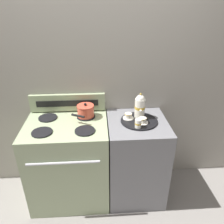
{
  "coord_description": "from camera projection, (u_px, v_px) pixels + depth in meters",
  "views": [
    {
      "loc": [
        0.02,
        -1.81,
        1.95
      ],
      "look_at": [
        0.15,
        0.07,
        0.98
      ],
      "focal_mm": 35.0,
      "sensor_mm": 36.0,
      "label": 1
    }
  ],
  "objects": [
    {
      "name": "control_panel",
      "position": [
        68.0,
        102.0,
        2.27
      ],
      "size": [
        0.77,
        0.05,
        0.18
      ],
      "color": "#9EAD84",
      "rests_on": "stove"
    },
    {
      "name": "side_counter",
      "position": [
        136.0,
        159.0,
        2.31
      ],
      "size": [
        0.58,
        0.6,
        0.9
      ],
      "color": "slate",
      "rests_on": "ground"
    },
    {
      "name": "teacup_right",
      "position": [
        128.0,
        116.0,
        2.13
      ],
      "size": [
        0.11,
        0.11,
        0.05
      ],
      "color": "white",
      "rests_on": "serving_tray"
    },
    {
      "name": "saucepan",
      "position": [
        86.0,
        111.0,
        2.16
      ],
      "size": [
        0.21,
        0.26,
        0.14
      ],
      "color": "#D14C38",
      "rests_on": "stove"
    },
    {
      "name": "teapot",
      "position": [
        140.0,
        106.0,
        2.12
      ],
      "size": [
        0.1,
        0.16,
        0.25
      ],
      "color": "white",
      "rests_on": "serving_tray"
    },
    {
      "name": "creamer_jug",
      "position": [
        138.0,
        123.0,
        1.97
      ],
      "size": [
        0.06,
        0.06,
        0.08
      ],
      "color": "white",
      "rests_on": "serving_tray"
    },
    {
      "name": "stove",
      "position": [
        70.0,
        162.0,
        2.27
      ],
      "size": [
        0.79,
        0.63,
        0.91
      ],
      "color": "#9EAD84",
      "rests_on": "ground"
    },
    {
      "name": "teacup_left",
      "position": [
        143.0,
        120.0,
        2.05
      ],
      "size": [
        0.11,
        0.11,
        0.05
      ],
      "color": "white",
      "rests_on": "serving_tray"
    },
    {
      "name": "wall_back",
      "position": [
        96.0,
        91.0,
        2.28
      ],
      "size": [
        6.0,
        0.05,
        2.2
      ],
      "color": "#9E998E",
      "rests_on": "ground"
    },
    {
      "name": "ground_plane",
      "position": [
        99.0,
        192.0,
        2.49
      ],
      "size": [
        6.0,
        6.0,
        0.0
      ],
      "primitive_type": "plane",
      "color": "gray"
    },
    {
      "name": "serving_tray",
      "position": [
        139.0,
        121.0,
        2.11
      ],
      "size": [
        0.36,
        0.36,
        0.01
      ],
      "color": "black",
      "rests_on": "side_counter"
    }
  ]
}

